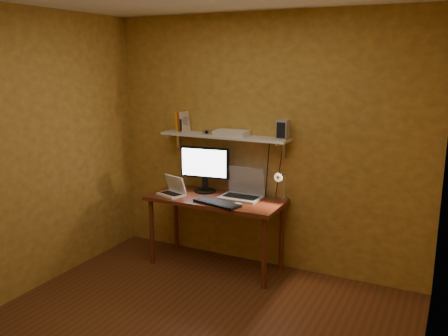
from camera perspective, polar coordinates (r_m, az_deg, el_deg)
The scene contains 14 objects.
room at distance 3.47m, azimuth -5.21°, elevation -0.97°, with size 3.44×3.24×2.64m.
desk at distance 4.89m, azimuth -1.01°, elevation -4.58°, with size 1.40×0.60×0.75m.
wall_shelf at distance 4.90m, azimuth 0.01°, elevation 3.80°, with size 1.40×0.25×0.21m.
monitor at distance 5.03m, azimuth -2.33°, elevation 0.12°, with size 0.54×0.26×0.49m.
laptop at distance 4.88m, azimuth 2.32°, elevation -2.62°, with size 0.42×0.31×0.31m.
netbook at distance 4.99m, azimuth -6.15°, elevation -2.61°, with size 0.32×0.27×0.20m.
keyboard at distance 4.65m, azimuth -0.85°, elevation -4.24°, with size 0.49×0.16×0.03m, color black.
mouse at distance 4.60m, azimuth 1.69°, elevation -4.39°, with size 0.09×0.06×0.03m, color white.
desk_lamp at distance 4.67m, azimuth 6.89°, elevation -1.76°, with size 0.09×0.23×0.38m.
speaker_left at distance 5.13m, azimuth -5.12°, elevation 5.24°, with size 0.09×0.09×0.16m, color #989BA1.
speaker_right at distance 4.64m, azimuth 7.11°, elevation 4.61°, with size 0.11×0.11×0.19m, color #989BA1.
books at distance 5.15m, azimuth -5.01°, elevation 5.60°, with size 0.11×0.15×0.22m.
shelf_camera at distance 4.92m, azimuth -2.07°, elevation 4.36°, with size 0.10×0.06×0.06m.
router at distance 4.85m, azimuth 0.92°, elevation 4.23°, with size 0.34×0.22×0.06m, color white.
Camera 1 is at (1.79, -2.86, 2.11)m, focal length 38.00 mm.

